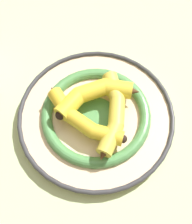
{
  "coord_description": "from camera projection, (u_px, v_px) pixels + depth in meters",
  "views": [
    {
      "loc": [
        0.26,
        0.15,
        0.63
      ],
      "look_at": [
        0.02,
        -0.02,
        0.04
      ],
      "focal_mm": 50.0,
      "sensor_mm": 36.0,
      "label": 1
    }
  ],
  "objects": [
    {
      "name": "ground_plane",
      "position": [
        107.0,
        118.0,
        0.7
      ],
      "size": [
        2.8,
        2.8,
        0.0
      ],
      "primitive_type": "plane",
      "color": "#B2C693"
    },
    {
      "name": "decorative_bowl",
      "position": [
        96.0,
        117.0,
        0.68
      ],
      "size": [
        0.34,
        0.34,
        0.04
      ],
      "color": "beige",
      "rests_on": "ground_plane"
    },
    {
      "name": "banana_a",
      "position": [
        113.0,
        114.0,
        0.64
      ],
      "size": [
        0.19,
        0.12,
        0.03
      ],
      "rotation": [
        0.0,
        0.0,
        3.68
      ],
      "color": "gold",
      "rests_on": "decorative_bowl"
    },
    {
      "name": "banana_b",
      "position": [
        95.0,
        94.0,
        0.66
      ],
      "size": [
        0.16,
        0.13,
        0.04
      ],
      "rotation": [
        0.0,
        0.0,
        5.7
      ],
      "color": "yellow",
      "rests_on": "decorative_bowl"
    },
    {
      "name": "banana_c",
      "position": [
        81.0,
        119.0,
        0.64
      ],
      "size": [
        0.06,
        0.21,
        0.03
      ],
      "rotation": [
        0.0,
        0.0,
        7.83
      ],
      "color": "gold",
      "rests_on": "decorative_bowl"
    }
  ]
}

